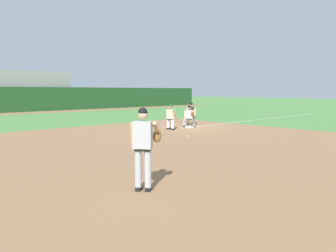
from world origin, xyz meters
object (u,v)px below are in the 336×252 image
(first_baseman, at_px, (189,115))
(umpire, at_px, (191,113))
(first_base_bag, at_px, (189,127))
(pitcher, at_px, (144,144))
(baseball, at_px, (187,136))
(baserunner, at_px, (170,116))

(first_baseman, relative_size, umpire, 0.92)
(first_base_bag, relative_size, first_baseman, 0.28)
(first_base_bag, xyz_separation_m, pitcher, (-9.87, -7.77, 1.01))
(baseball, height_order, pitcher, pitcher)
(first_base_bag, distance_m, umpire, 1.85)
(baseball, xyz_separation_m, umpire, (4.31, 3.70, 0.76))
(umpire, bearing_deg, baserunner, -160.52)
(first_base_bag, distance_m, pitcher, 12.60)
(first_base_bag, distance_m, baseball, 3.99)
(pitcher, bearing_deg, first_base_bag, 38.23)
(pitcher, bearing_deg, baserunner, 43.20)
(first_base_bag, xyz_separation_m, baserunner, (-1.51, 0.08, 0.75))
(baseball, distance_m, pitcher, 8.64)
(baseball, bearing_deg, umpire, 40.64)
(baseball, bearing_deg, pitcher, -143.15)
(pitcher, relative_size, umpire, 1.27)
(first_base_bag, height_order, umpire, umpire)
(baseball, relative_size, first_baseman, 0.06)
(first_base_bag, relative_size, umpire, 0.26)
(pitcher, distance_m, baserunner, 11.47)
(first_base_bag, height_order, baseball, first_base_bag)
(baserunner, bearing_deg, first_baseman, 3.73)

